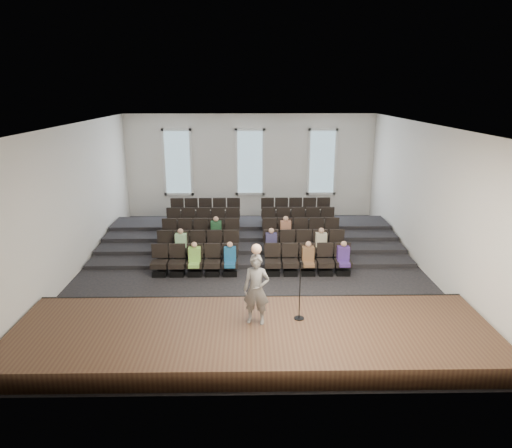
# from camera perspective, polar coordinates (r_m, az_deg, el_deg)

# --- Properties ---
(ground) EXTENTS (14.00, 14.00, 0.00)m
(ground) POSITION_cam_1_polar(r_m,az_deg,el_deg) (16.27, -0.59, -5.54)
(ground) COLOR black
(ground) RESTS_ON ground
(ceiling) EXTENTS (12.00, 14.00, 0.02)m
(ceiling) POSITION_cam_1_polar(r_m,az_deg,el_deg) (15.11, -0.64, 12.35)
(ceiling) COLOR white
(ceiling) RESTS_ON ground
(wall_back) EXTENTS (12.00, 0.04, 5.00)m
(wall_back) POSITION_cam_1_polar(r_m,az_deg,el_deg) (22.39, -0.75, 7.25)
(wall_back) COLOR silver
(wall_back) RESTS_ON ground
(wall_front) EXTENTS (12.00, 0.04, 5.00)m
(wall_front) POSITION_cam_1_polar(r_m,az_deg,el_deg) (8.83, -0.26, -7.63)
(wall_front) COLOR silver
(wall_front) RESTS_ON ground
(wall_left) EXTENTS (0.04, 14.00, 5.00)m
(wall_left) POSITION_cam_1_polar(r_m,az_deg,el_deg) (16.59, -21.91, 2.75)
(wall_left) COLOR silver
(wall_left) RESTS_ON ground
(wall_right) EXTENTS (0.04, 14.00, 5.00)m
(wall_right) POSITION_cam_1_polar(r_m,az_deg,el_deg) (16.67, 20.59, 2.95)
(wall_right) COLOR silver
(wall_right) RESTS_ON ground
(stage) EXTENTS (11.80, 3.60, 0.50)m
(stage) POSITION_cam_1_polar(r_m,az_deg,el_deg) (11.57, -0.38, -13.92)
(stage) COLOR #48311F
(stage) RESTS_ON ground
(stage_lip) EXTENTS (11.80, 0.06, 0.52)m
(stage_lip) POSITION_cam_1_polar(r_m,az_deg,el_deg) (13.13, -0.47, -10.00)
(stage_lip) COLOR black
(stage_lip) RESTS_ON ground
(risers) EXTENTS (11.80, 4.80, 0.60)m
(risers) POSITION_cam_1_polar(r_m,az_deg,el_deg) (19.18, -0.66, -1.43)
(risers) COLOR black
(risers) RESTS_ON ground
(seating_rows) EXTENTS (6.80, 4.70, 1.67)m
(seating_rows) POSITION_cam_1_polar(r_m,az_deg,el_deg) (17.48, -0.63, -1.57)
(seating_rows) COLOR black
(seating_rows) RESTS_ON ground
(windows) EXTENTS (8.44, 0.10, 3.24)m
(windows) POSITION_cam_1_polar(r_m,az_deg,el_deg) (22.29, -0.75, 7.73)
(windows) COLOR white
(windows) RESTS_ON wall_back
(audience) EXTENTS (6.05, 2.64, 1.10)m
(audience) POSITION_cam_1_polar(r_m,az_deg,el_deg) (16.20, 0.63, -2.63)
(audience) COLOR #8CCF52
(audience) RESTS_ON seating_rows
(speaker) EXTENTS (0.73, 0.56, 1.79)m
(speaker) POSITION_cam_1_polar(r_m,az_deg,el_deg) (11.29, 0.04, -8.18)
(speaker) COLOR slate
(speaker) RESTS_ON stage
(mic_stand) EXTENTS (0.26, 0.26, 1.57)m
(mic_stand) POSITION_cam_1_polar(r_m,az_deg,el_deg) (11.69, 5.46, -9.66)
(mic_stand) COLOR black
(mic_stand) RESTS_ON stage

